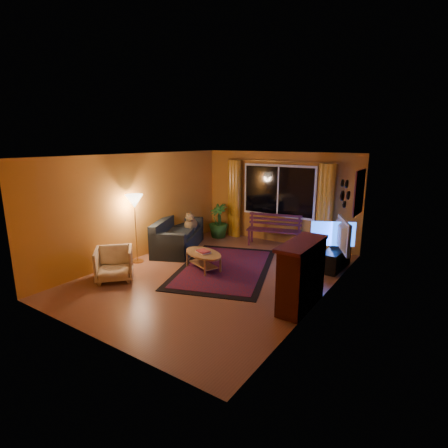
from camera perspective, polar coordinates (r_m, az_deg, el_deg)
The scene contains 22 objects.
floor at distance 7.54m, azimuth -1.28°, elevation -8.30°, with size 4.50×6.00×0.02m, color brown.
ceiling at distance 7.01m, azimuth -1.39°, elevation 11.20°, with size 4.50×6.00×0.02m, color white.
wall_back at distance 9.74m, azimuth 8.93°, elevation 4.23°, with size 4.50×0.02×2.50m, color #C57C29.
wall_left at distance 8.65m, azimuth -13.69°, elevation 2.85°, with size 0.02×6.00×2.50m, color #C57C29.
wall_right at distance 6.19m, azimuth 16.05°, elevation -1.45°, with size 0.02×6.00×2.50m, color #C57C29.
window at distance 9.66m, azimuth 8.81°, elevation 5.36°, with size 2.00×0.02×1.30m, color black.
curtain_rod at distance 9.54m, azimuth 8.87°, elevation 10.09°, with size 0.03×0.03×3.20m, color #BF8C3F.
curtain_left at distance 10.29m, azimuth 1.76°, elevation 4.14°, with size 0.36×0.36×2.24m, color orange.
curtain_right at distance 9.17m, azimuth 16.22°, elevation 2.45°, with size 0.36×0.36×2.24m, color orange.
bench at distance 9.55m, azimuth 8.11°, elevation -2.28°, with size 1.44×0.42×0.43m, color #411624.
potted_plant at distance 10.23m, azimuth -0.94°, elevation 0.53°, with size 0.55×0.55×0.99m, color #235B1E.
sofa at distance 9.20m, azimuth -7.45°, elevation -1.60°, with size 0.87×2.04×0.83m, color black.
dog at distance 9.45m, azimuth -5.43°, elevation 0.28°, with size 0.31×0.42×0.46m, color olive, non-canonical shape.
armchair at distance 7.51m, azimuth -17.52°, elevation -5.97°, with size 0.72×0.67×0.74m, color beige.
floor_lamp at distance 8.31m, azimuth -14.20°, elevation -0.75°, with size 0.27×0.27×1.61m, color #BF8C3F.
rug at distance 7.89m, azimuth 0.10°, elevation -7.13°, with size 1.94×3.06×0.02m, color maroon.
coffee_table at distance 7.76m, azimuth -3.38°, elevation -6.05°, with size 1.09×1.09×0.40m, color olive.
tv_console at distance 8.19m, azimuth 17.76°, elevation -5.45°, with size 0.35×1.06×0.44m, color black.
television at distance 8.03m, azimuth 18.04°, elevation -1.64°, with size 1.19×0.16×0.69m, color black.
fireplace at distance 6.11m, azimuth 12.55°, elevation -8.36°, with size 0.40×1.20×1.10m, color maroon.
mirror_cluster at distance 7.32m, azimuth 19.14°, elevation 4.98°, with size 0.06×0.60×0.56m, color black, non-canonical shape.
painting at distance 8.45m, azimuth 21.17°, elevation 4.83°, with size 0.04×0.76×0.96m, color #E25B11.
Camera 1 is at (4.04, -5.72, 2.79)m, focal length 28.00 mm.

